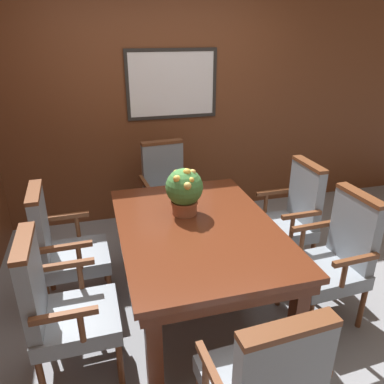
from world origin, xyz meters
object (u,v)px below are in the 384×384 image
chair_right_near (335,256)px  chair_head_far (167,189)px  chair_right_far (290,215)px  chair_left_near (60,306)px  potted_plant (184,190)px  dining_table (197,237)px  chair_left_far (62,246)px

chair_right_near → chair_head_far: bearing=-151.6°
chair_right_far → chair_left_near: 2.04m
potted_plant → chair_right_near: bearing=-28.9°
chair_right_near → chair_head_far: (-0.93, 1.53, 0.00)m
dining_table → chair_right_near: size_ratio=1.59×
dining_table → chair_right_near: bearing=-19.4°
chair_right_far → chair_left_far: bearing=-90.5°
dining_table → chair_left_far: (-0.97, 0.33, -0.12)m
chair_left_near → potted_plant: potted_plant is taller
chair_right_far → chair_right_near: bearing=-1.1°
potted_plant → chair_right_far: bearing=6.9°
chair_head_far → dining_table: bearing=-95.7°
chair_right_far → chair_head_far: same height
chair_right_near → chair_left_near: same height
chair_left_far → potted_plant: (0.93, -0.12, 0.41)m
chair_left_far → chair_head_far: 1.31m
chair_head_far → potted_plant: 1.06m
chair_right_far → potted_plant: potted_plant is taller
dining_table → potted_plant: size_ratio=4.23×
dining_table → chair_head_far: 1.20m
chair_right_near → dining_table: bearing=-112.4°
chair_right_near → chair_head_far: same height
chair_right_near → chair_left_near: bearing=-91.8°
chair_left_far → chair_head_far: bearing=-50.9°
chair_right_near → potted_plant: size_ratio=2.66×
dining_table → chair_head_far: bearing=89.2°
potted_plant → dining_table: bearing=-78.8°
chair_right_far → chair_head_far: 1.27m
dining_table → chair_right_near: 1.01m
dining_table → chair_left_near: size_ratio=1.59×
chair_right_near → potted_plant: (-0.99, 0.55, 0.41)m
chair_right_far → chair_left_far: size_ratio=1.00×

